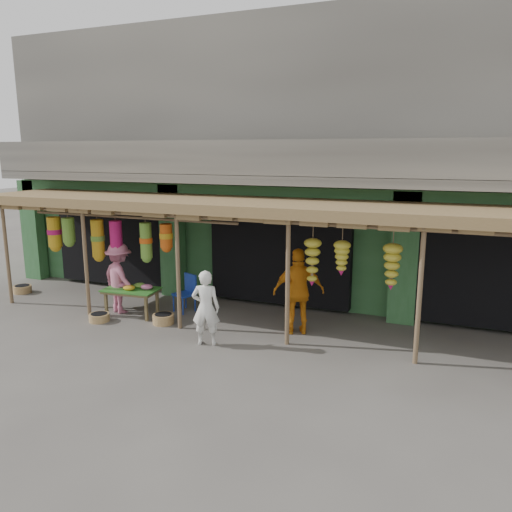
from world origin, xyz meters
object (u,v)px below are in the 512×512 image
at_px(flower_table, 132,290).
at_px(person_shopper, 119,278).
at_px(blue_chair, 187,291).
at_px(person_vendor, 299,292).
at_px(person_front, 206,308).

height_order(flower_table, person_shopper, person_shopper).
xyz_separation_m(blue_chair, person_vendor, (2.99, -0.46, 0.42)).
xyz_separation_m(flower_table, person_vendor, (4.01, 0.34, 0.31)).
xyz_separation_m(person_vendor, person_shopper, (-4.44, -0.24, -0.07)).
relative_size(blue_chair, person_vendor, 0.49).
xyz_separation_m(person_front, person_vendor, (1.53, 1.31, 0.16)).
bearing_deg(person_vendor, flower_table, -19.16).
relative_size(person_vendor, person_shopper, 1.09).
distance_m(person_front, person_shopper, 3.10).
bearing_deg(person_shopper, person_vendor, -154.81).
distance_m(flower_table, person_front, 2.67).
height_order(blue_chair, person_front, person_front).
distance_m(flower_table, person_shopper, 0.50).
bearing_deg(person_vendor, blue_chair, -32.60).
height_order(person_vendor, person_shopper, person_vendor).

